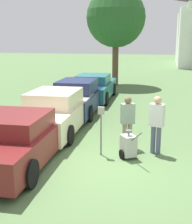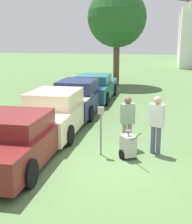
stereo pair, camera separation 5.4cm
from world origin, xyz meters
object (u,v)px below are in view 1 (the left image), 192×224
Objects in this scene: parked_car_cream at (56,112)px; person_supervisor at (157,121)px; parked_car_navy at (78,98)px; equipment_cart at (128,145)px; parked_car_teal at (94,88)px; person_worker at (128,119)px; parked_car_maroon at (17,139)px; parking_meter at (101,122)px.

person_supervisor is at bearing -26.08° from parked_car_cream.
parked_car_cream is 2.93× the size of person_supervisor.
equipment_cart is (2.99, -5.21, -0.32)m from parked_car_navy.
parked_car_cream is at bearing -92.04° from parked_car_teal.
parked_car_cream is 3.12× the size of person_worker.
person_supervisor is at bearing -53.14° from parked_car_navy.
person_supervisor is (3.75, -4.64, 0.30)m from parked_car_navy.
equipment_cart is at bearing 74.03° from person_worker.
parked_car_maroon is at bearing 38.60° from person_supervisor.
person_supervisor is at bearing -66.50° from parked_car_teal.
person_worker is at bearing 48.93° from parking_meter.
parked_car_cream is at bearing -92.04° from parked_car_navy.
parking_meter is 1.04m from equipment_cart.
equipment_cart is at bearing -38.89° from parked_car_cream.
parked_car_maroon is 2.86× the size of person_worker.
person_supervisor is 1.13m from equipment_cart.
parked_car_cream is 6.17m from parked_car_teal.
person_supervisor is at bearing 136.07° from person_worker.
parked_car_cream is 3.07m from parking_meter.
parked_car_cream reaches higher than parked_car_maroon.
person_worker is 0.95m from person_supervisor.
parking_meter is at bearing -77.45° from parked_car_teal.
parked_car_teal is 8.06m from person_worker.
parked_car_maroon is 6.17m from parked_car_navy.
parked_car_maroon is 0.91× the size of parked_car_navy.
person_worker reaches higher than parked_car_maroon.
parking_meter is (2.17, -2.15, 0.31)m from parked_car_cream.
parking_meter is at bearing 23.44° from person_worker.
parked_car_navy reaches higher than parking_meter.
person_worker reaches higher than parked_car_teal.
parked_car_navy is (0.00, 2.97, -0.00)m from parked_car_cream.
parked_car_navy is (0.00, 6.17, 0.04)m from parked_car_maroon.
parked_car_navy is at bearing 112.92° from parking_meter.
parking_meter is at bearing 23.65° from parked_car_maroon.
parked_car_teal is at bearing 76.52° from equipment_cart.
parked_car_cream is 1.04× the size of parked_car_teal.
parked_car_maroon is at bearing -92.05° from parked_car_navy.
person_worker reaches higher than parked_car_cream.
parking_meter is at bearing 33.40° from person_supervisor.
person_worker is at bearing -27.76° from parked_car_cream.
parked_car_navy reaches higher than parked_car_teal.
person_worker is at bearing -71.36° from parked_car_teal.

